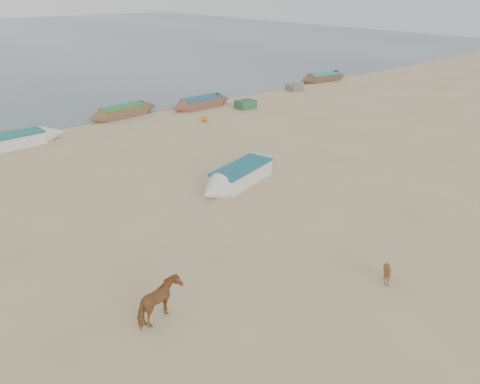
% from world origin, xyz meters
% --- Properties ---
extents(ground, '(140.00, 140.00, 0.00)m').
position_xyz_m(ground, '(0.00, 0.00, 0.00)').
color(ground, tan).
rests_on(ground, ground).
extents(cow_adult, '(1.72, 1.20, 1.33)m').
position_xyz_m(cow_adult, '(-6.51, -0.10, 0.66)').
color(cow_adult, brown).
rests_on(cow_adult, ground).
extents(calf_front, '(0.76, 0.69, 0.81)m').
position_xyz_m(calf_front, '(0.43, -3.35, 0.41)').
color(calf_front, brown).
rests_on(calf_front, ground).
extents(near_canoe, '(6.47, 3.10, 0.89)m').
position_xyz_m(near_canoe, '(2.28, 6.64, 0.45)').
color(near_canoe, silver).
rests_on(near_canoe, ground).
extents(waterline_canoes, '(57.52, 4.89, 0.87)m').
position_xyz_m(waterline_canoes, '(-3.15, 20.86, 0.42)').
color(waterline_canoes, brown).
rests_on(waterline_canoes, ground).
extents(beach_clutter, '(44.34, 5.11, 0.64)m').
position_xyz_m(beach_clutter, '(3.36, 19.49, 0.30)').
color(beach_clutter, '#2C6231').
rests_on(beach_clutter, ground).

